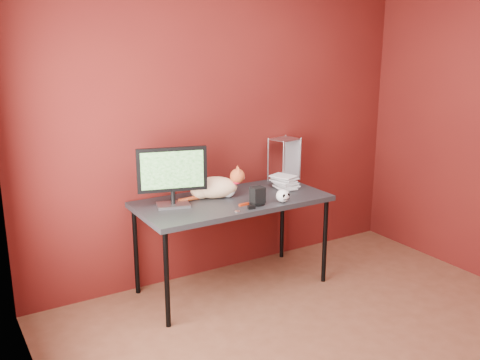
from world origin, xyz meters
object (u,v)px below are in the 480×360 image
monitor (172,174)px  cat (215,187)px  skull_mug (283,196)px  desk (232,205)px  speaker (258,196)px  book_stack (279,118)px

monitor → cat: size_ratio=0.96×
monitor → skull_mug: bearing=-8.9°
desk → speaker: 0.26m
skull_mug → cat: bearing=133.8°
monitor → speaker: bearing=-11.8°
cat → book_stack: (0.56, -0.05, 0.51)m
cat → book_stack: 0.76m
desk → book_stack: size_ratio=1.27×
cat → speaker: 0.37m
monitor → skull_mug: monitor is taller
cat → book_stack: size_ratio=0.44×
monitor → speaker: (0.56, -0.29, -0.19)m
skull_mug → desk: bearing=133.8°
skull_mug → book_stack: 0.65m
skull_mug → speaker: 0.20m
desk → cat: 0.20m
cat → desk: bearing=-21.9°
monitor → book_stack: size_ratio=0.43×
book_stack → desk: bearing=-174.3°
cat → skull_mug: 0.54m
monitor → cat: 0.40m
skull_mug → speaker: bearing=162.3°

